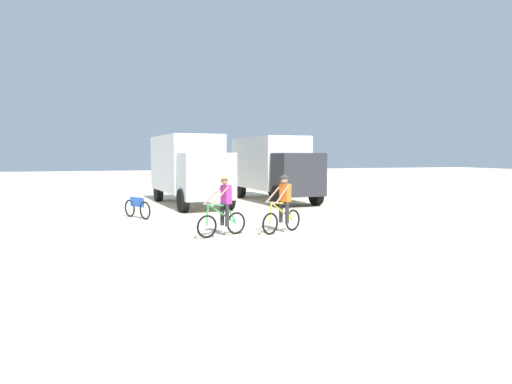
{
  "coord_description": "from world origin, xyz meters",
  "views": [
    {
      "loc": [
        -5.21,
        -10.84,
        2.42
      ],
      "look_at": [
        -0.35,
        4.09,
        1.1
      ],
      "focal_mm": 31.16,
      "sensor_mm": 36.0,
      "label": 1
    }
  ],
  "objects_px": {
    "cyclist_orange_shirt": "(223,208)",
    "bicycle_spare": "(137,208)",
    "cyclist_cowboy_hat": "(283,206)",
    "box_truck_white_box": "(273,165)",
    "box_truck_avon_van": "(189,166)"
  },
  "relations": [
    {
      "from": "box_truck_white_box",
      "to": "cyclist_orange_shirt",
      "type": "relative_size",
      "value": 3.79
    },
    {
      "from": "box_truck_avon_van",
      "to": "bicycle_spare",
      "type": "relative_size",
      "value": 4.52
    },
    {
      "from": "cyclist_orange_shirt",
      "to": "cyclist_cowboy_hat",
      "type": "bearing_deg",
      "value": -0.03
    },
    {
      "from": "box_truck_avon_van",
      "to": "cyclist_cowboy_hat",
      "type": "distance_m",
      "value": 8.85
    },
    {
      "from": "cyclist_orange_shirt",
      "to": "bicycle_spare",
      "type": "distance_m",
      "value": 5.17
    },
    {
      "from": "cyclist_cowboy_hat",
      "to": "bicycle_spare",
      "type": "height_order",
      "value": "cyclist_cowboy_hat"
    },
    {
      "from": "box_truck_white_box",
      "to": "bicycle_spare",
      "type": "distance_m",
      "value": 8.62
    },
    {
      "from": "cyclist_orange_shirt",
      "to": "bicycle_spare",
      "type": "relative_size",
      "value": 1.18
    },
    {
      "from": "cyclist_cowboy_hat",
      "to": "bicycle_spare",
      "type": "relative_size",
      "value": 1.18
    },
    {
      "from": "box_truck_white_box",
      "to": "bicycle_spare",
      "type": "bearing_deg",
      "value": -148.0
    },
    {
      "from": "box_truck_white_box",
      "to": "cyclist_cowboy_hat",
      "type": "xyz_separation_m",
      "value": [
        -3.05,
        -9.14,
        -1.03
      ]
    },
    {
      "from": "box_truck_white_box",
      "to": "cyclist_cowboy_hat",
      "type": "bearing_deg",
      "value": -108.45
    },
    {
      "from": "box_truck_avon_van",
      "to": "cyclist_orange_shirt",
      "type": "height_order",
      "value": "box_truck_avon_van"
    },
    {
      "from": "cyclist_orange_shirt",
      "to": "cyclist_cowboy_hat",
      "type": "distance_m",
      "value": 1.91
    },
    {
      "from": "cyclist_orange_shirt",
      "to": "bicycle_spare",
      "type": "bearing_deg",
      "value": 115.81
    }
  ]
}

